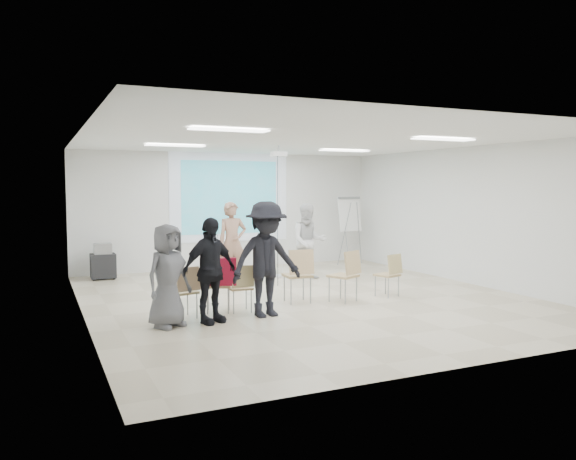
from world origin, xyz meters
name	(u,v)px	position (x,y,z in m)	size (l,w,h in m)	color
floor	(305,300)	(0.00, 0.00, -0.05)	(8.00, 9.00, 0.10)	beige
ceiling	(306,137)	(0.00, 0.00, 3.05)	(8.00, 9.00, 0.10)	white
wall_back	(229,211)	(0.00, 4.55, 1.50)	(8.00, 0.10, 3.00)	silver
wall_left	(78,226)	(-4.05, 0.00, 1.50)	(0.10, 9.00, 3.00)	silver
wall_right	(471,215)	(4.05, 0.00, 1.50)	(0.10, 9.00, 3.00)	silver
projection_halo	(230,197)	(0.00, 4.49, 1.85)	(3.20, 0.01, 2.30)	silver
projection_image	(230,197)	(0.00, 4.47, 1.85)	(2.60, 0.01, 1.90)	#36A7BA
pedestal_table	(273,262)	(0.41, 2.54, 0.37)	(0.69, 0.69, 0.66)	white
player_left	(232,237)	(-0.72, 2.20, 1.02)	(0.74, 0.50, 2.03)	tan
player_right	(309,237)	(1.06, 1.98, 0.96)	(0.93, 0.74, 1.92)	white
controller_left	(236,222)	(-0.54, 2.45, 1.34)	(0.04, 0.13, 0.04)	white
controller_right	(297,222)	(0.88, 2.23, 1.30)	(0.04, 0.11, 0.04)	silver
chair_far_left	(185,288)	(-2.51, -0.74, 0.50)	(0.49, 0.51, 0.85)	tan
chair_left_mid	(218,281)	(-1.90, -0.54, 0.54)	(0.55, 0.57, 0.91)	tan
chair_left_inner	(241,284)	(-1.53, -0.66, 0.48)	(0.41, 0.43, 0.81)	tan
chair_center	(299,271)	(-0.32, -0.39, 0.59)	(0.51, 0.54, 1.00)	tan
chair_right_inner	(347,272)	(0.53, -0.66, 0.57)	(0.61, 0.63, 0.96)	tan
chair_right_far	(390,272)	(1.54, -0.59, 0.50)	(0.50, 0.52, 0.84)	tan
red_jacket	(222,272)	(-1.88, -0.68, 0.72)	(0.48, 0.11, 0.46)	#B41631
laptop	(240,286)	(-1.53, -0.57, 0.44)	(0.30, 0.22, 0.02)	black
audience_left	(210,263)	(-2.22, -1.15, 0.95)	(1.10, 0.66, 1.90)	black
audience_mid	(266,252)	(-1.25, -1.11, 1.07)	(1.39, 0.76, 2.14)	black
audience_outer	(168,270)	(-2.87, -1.14, 0.88)	(0.86, 0.57, 1.76)	slate
flipchart_easel	(350,215)	(3.12, 3.63, 1.36)	(0.80, 0.60, 1.85)	gray
av_cart	(103,263)	(-3.28, 3.90, 0.38)	(0.55, 0.44, 0.83)	black
ceiling_projector	(279,160)	(0.10, 1.49, 2.69)	(0.30, 0.25, 3.00)	white
fluor_panel_nw	(175,146)	(-2.00, 2.00, 2.97)	(1.20, 0.30, 0.02)	white
fluor_panel_ne	(345,151)	(2.00, 2.00, 2.97)	(1.20, 0.30, 0.02)	white
fluor_panel_sw	(229,130)	(-2.00, -1.50, 2.97)	(1.20, 0.30, 0.02)	white
fluor_panel_se	(444,139)	(2.00, -1.50, 2.97)	(1.20, 0.30, 0.02)	white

